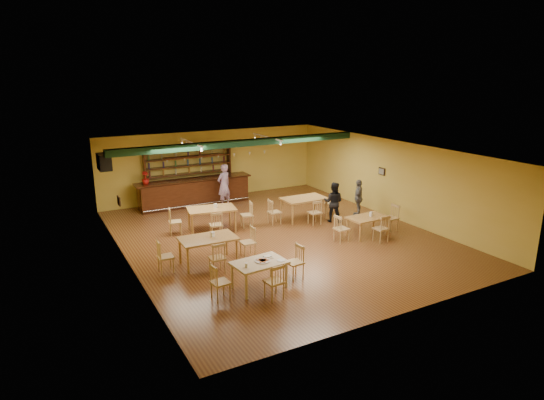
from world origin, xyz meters
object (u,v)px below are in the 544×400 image
bar_counter (194,192)px  patron_bar (224,185)px  near_table (259,275)px  patron_right_a (333,202)px  dining_table_a (212,219)px  dining_table_c (208,251)px  dining_table_d (367,226)px  dining_table_b (304,208)px

bar_counter → patron_bar: 1.35m
near_table → patron_right_a: (5.00, 3.68, 0.39)m
dining_table_a → patron_right_a: (4.41, -1.20, 0.34)m
patron_bar → patron_right_a: bearing=105.6°
bar_counter → dining_table_c: (-1.76, -6.21, -0.16)m
dining_table_c → near_table: 2.22m
near_table → patron_bar: size_ratio=0.75×
dining_table_a → dining_table_d: 5.45m
dining_table_b → dining_table_c: (-4.79, -2.35, -0.01)m
near_table → patron_right_a: patron_right_a is taller
patron_bar → patron_right_a: patron_bar is taller
dining_table_a → dining_table_d: size_ratio=1.21×
dining_table_c → dining_table_d: bearing=-1.5°
dining_table_a → patron_right_a: bearing=-4.7°
dining_table_a → patron_bar: 3.12m
dining_table_b → near_table: dining_table_b is taller
dining_table_d → patron_bar: 6.43m
dining_table_b → dining_table_d: dining_table_b is taller
patron_right_a → dining_table_b: bearing=1.0°
patron_right_a → patron_bar: bearing=-7.6°
dining_table_b → patron_bar: 3.68m
dining_table_d → near_table: 5.40m
dining_table_a → dining_table_d: dining_table_a is taller
bar_counter → dining_table_a: 3.52m
dining_table_b → patron_right_a: patron_right_a is taller
dining_table_a → near_table: dining_table_a is taller
patron_right_a → bar_counter: bearing=-4.5°
dining_table_d → bar_counter: bearing=118.3°
bar_counter → patron_right_a: 6.04m
dining_table_a → near_table: (-0.59, -4.88, -0.05)m
dining_table_a → dining_table_c: bearing=-102.8°
patron_bar → dining_table_d: bearing=96.3°
bar_counter → patron_bar: (1.01, -0.83, 0.34)m
dining_table_a → patron_right_a: size_ratio=1.10×
near_table → dining_table_d: bearing=14.6°
dining_table_c → patron_bar: patron_bar is taller
dining_table_c → patron_right_a: (5.59, 1.55, 0.35)m
bar_counter → near_table: 8.43m
dining_table_d → patron_bar: bearing=114.4°
dining_table_b → patron_bar: bearing=123.9°
dining_table_d → patron_bar: (-2.92, 5.71, 0.57)m
bar_counter → near_table: bearing=-97.9°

